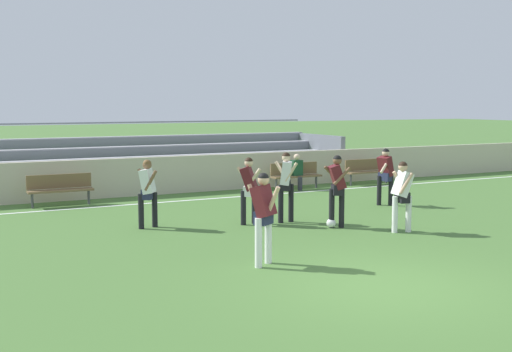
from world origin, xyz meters
name	(u,v)px	position (x,y,z in m)	size (l,w,h in m)	color
ground_plane	(386,287)	(0.00, 0.00, 0.00)	(160.00, 160.00, 0.00)	#477033
field_line_sideline	(169,202)	(0.00, 10.09, 0.00)	(44.00, 0.12, 0.01)	white
sideline_wall	(151,176)	(0.00, 11.74, 0.60)	(48.00, 0.16, 1.20)	beige
bleacher_stand	(46,164)	(-2.79, 14.40, 0.90)	(21.76, 3.67, 2.20)	#B2B2B7
bench_near_bin	(368,169)	(7.75, 10.77, 0.55)	(1.80, 0.40, 0.90)	brown
bench_far_left	(295,173)	(4.74, 10.77, 0.55)	(1.80, 0.40, 0.90)	brown
bench_near_wall_gap	(60,187)	(-3.01, 10.77, 0.55)	(1.80, 0.40, 0.90)	brown
spectator_seated	(297,169)	(4.74, 10.65, 0.70)	(0.36, 0.42, 1.21)	#2D2D38
player_dark_deep_cover	(337,185)	(2.12, 4.49, 1.02)	(0.50, 0.61, 1.71)	black
player_white_dropping_back	(402,191)	(3.12, 3.37, 0.95)	(0.48, 0.54, 1.61)	white
player_dark_overlapping	(249,185)	(0.50, 5.84, 0.96)	(0.55, 0.69, 1.62)	black
player_white_wide_left	(148,188)	(-1.82, 6.50, 0.95)	(0.48, 0.67, 1.61)	black
player_dark_on_ball	(385,172)	(5.25, 6.64, 0.96)	(0.68, 0.47, 1.63)	black
player_white_wide_right	(286,181)	(1.41, 5.63, 1.03)	(0.44, 0.64, 1.72)	black
player_dark_pressing_high	(263,211)	(-1.07, 2.14, 1.00)	(0.52, 0.67, 1.68)	white
soccer_ball	(331,223)	(2.00, 4.54, 0.11)	(0.22, 0.22, 0.22)	white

